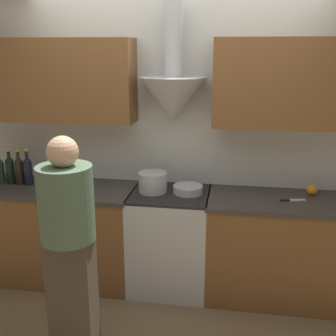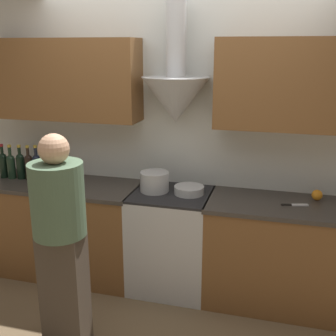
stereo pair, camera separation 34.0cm
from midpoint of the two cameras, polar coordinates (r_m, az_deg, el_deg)
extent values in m
plane|color=brown|center=(3.67, -3.47, -18.44)|extent=(12.00, 12.00, 0.00)
cube|color=silver|center=(3.77, -1.53, 4.19)|extent=(8.40, 0.06, 2.60)
cone|color=#B7BABC|center=(3.53, -2.14, 9.19)|extent=(0.57, 0.57, 0.38)
cylinder|color=#B7BABC|center=(3.51, -2.24, 18.02)|extent=(0.16, 0.16, 0.71)
cube|color=brown|center=(3.86, -17.60, 11.25)|extent=(1.39, 0.32, 0.70)
cube|color=brown|center=(3.46, 14.27, 11.02)|extent=(1.29, 0.32, 0.70)
cube|color=brown|center=(4.07, -16.90, -8.62)|extent=(1.39, 0.60, 0.85)
cube|color=#38332D|center=(3.91, -17.42, -2.72)|extent=(1.41, 0.62, 0.03)
cube|color=brown|center=(3.69, 12.96, -10.93)|extent=(1.29, 0.60, 0.85)
cube|color=#38332D|center=(3.52, 13.41, -4.50)|extent=(1.32, 0.62, 0.03)
cube|color=#B7BABC|center=(3.75, -2.39, -9.98)|extent=(0.67, 0.60, 0.86)
cube|color=black|center=(3.51, -3.37, -12.56)|extent=(0.47, 0.01, 0.39)
cube|color=black|center=(3.57, -2.47, -3.61)|extent=(0.67, 0.60, 0.02)
cube|color=#B7BABC|center=(3.84, -1.64, -3.11)|extent=(0.67, 0.06, 0.10)
cylinder|color=black|center=(4.15, -24.00, -0.71)|extent=(0.08, 0.08, 0.19)
cylinder|color=black|center=(4.11, -22.83, -0.61)|extent=(0.08, 0.08, 0.20)
sphere|color=black|center=(4.08, -22.98, 0.75)|extent=(0.07, 0.07, 0.07)
cylinder|color=black|center=(4.07, -23.07, 1.53)|extent=(0.03, 0.03, 0.08)
cylinder|color=gold|center=(4.06, -23.15, 2.24)|extent=(0.03, 0.03, 0.02)
cylinder|color=black|center=(4.06, -21.76, -0.70)|extent=(0.07, 0.07, 0.20)
sphere|color=black|center=(4.03, -21.90, 0.67)|extent=(0.07, 0.07, 0.07)
cylinder|color=black|center=(4.02, -21.99, 1.48)|extent=(0.03, 0.03, 0.09)
cylinder|color=gold|center=(4.01, -22.07, 2.22)|extent=(0.03, 0.03, 0.02)
cylinder|color=black|center=(4.01, -20.73, -0.75)|extent=(0.08, 0.08, 0.21)
sphere|color=black|center=(3.98, -20.88, 0.67)|extent=(0.07, 0.07, 0.07)
cylinder|color=black|center=(3.97, -20.97, 1.52)|extent=(0.03, 0.03, 0.09)
cylinder|color=gold|center=(3.96, -21.05, 2.29)|extent=(0.03, 0.03, 0.02)
cylinder|color=#B7BABC|center=(3.59, -4.79, -1.96)|extent=(0.25, 0.25, 0.17)
cylinder|color=#B7BABC|center=(3.56, -0.02, -2.94)|extent=(0.25, 0.25, 0.07)
sphere|color=orange|center=(3.66, 16.45, -2.90)|extent=(0.09, 0.09, 0.09)
cube|color=silver|center=(3.51, 14.52, -4.27)|extent=(0.14, 0.07, 0.01)
cube|color=black|center=(3.47, 12.88, -4.35)|extent=(0.08, 0.04, 0.01)
cube|color=#473D33|center=(3.13, -15.97, -16.40)|extent=(0.30, 0.20, 0.86)
cylinder|color=#4C664C|center=(2.83, -17.02, -4.68)|extent=(0.36, 0.36, 0.50)
sphere|color=tan|center=(2.73, -17.61, 2.07)|extent=(0.20, 0.20, 0.20)
camera|label=1|loc=(0.17, -92.86, -0.83)|focal=45.00mm
camera|label=2|loc=(0.17, 87.14, 0.83)|focal=45.00mm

